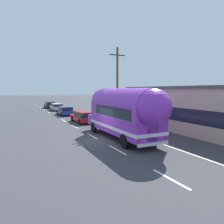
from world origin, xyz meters
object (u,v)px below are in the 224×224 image
object	(u,v)px
car_lead	(83,116)
car_third	(57,107)
utility_pole	(117,86)
painted_bus	(125,111)
car_second	(65,110)
car_fourth	(50,104)

from	to	relation	value
car_lead	car_third	bearing A→B (deg)	89.41
car_third	utility_pole	bearing A→B (deg)	-83.53
utility_pole	painted_bus	size ratio (longest dim) A/B	0.81
car_second	car_fourth	size ratio (longest dim) A/B	1.00
car_lead	car_second	xyz separation A→B (m)	(-0.17, 8.46, -0.00)
utility_pole	car_fourth	bearing A→B (deg)	95.25
car_lead	car_third	world-z (taller)	same
painted_bus	car_lead	world-z (taller)	painted_bus
painted_bus	car_lead	xyz separation A→B (m)	(-0.05, 10.23, -1.52)
car_third	car_fourth	size ratio (longest dim) A/B	0.97
car_third	painted_bus	bearing A→B (deg)	-90.27
car_lead	car_second	bearing A→B (deg)	91.12
car_lead	car_third	xyz separation A→B (m)	(0.17, 16.56, -0.00)
painted_bus	car_lead	size ratio (longest dim) A/B	2.36
utility_pole	car_third	bearing A→B (deg)	96.47
painted_bus	car_second	size ratio (longest dim) A/B	2.36
car_lead	car_second	world-z (taller)	same
painted_bus	car_third	world-z (taller)	painted_bus
car_second	car_third	xyz separation A→B (m)	(0.34, 8.10, -0.00)
painted_bus	car_second	xyz separation A→B (m)	(-0.21, 18.69, -1.52)
car_second	car_third	bearing A→B (deg)	87.62
utility_pole	car_second	size ratio (longest dim) A/B	1.90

